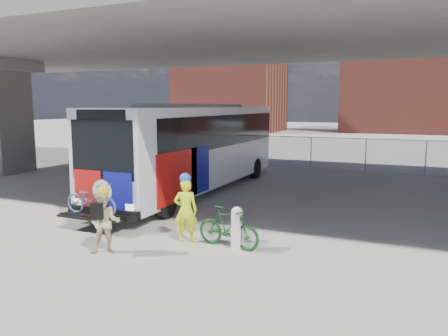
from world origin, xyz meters
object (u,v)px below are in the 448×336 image
Objects in this scene: bollard at (237,226)px; cyclist_hivis at (186,209)px; bus at (196,142)px; bike_parked at (228,227)px; cyclist_tan at (105,222)px.

bollard is 0.59× the size of cyclist_hivis.
bike_parked is at bearing -56.51° from bus.
bollard is 1.50m from cyclist_hivis.
cyclist_tan is at bearing -149.96° from bollard.
cyclist_tan is at bearing 130.78° from bike_parked.
cyclist_hivis is 2.13m from cyclist_tan.
bike_parked is (2.59, 1.64, -0.27)m from cyclist_tan.
bus is 7.23× the size of bike_parked.
cyclist_hivis is at bearing 98.55° from bike_parked.
cyclist_hivis reaches higher than cyclist_tan.
bus is at bearing -88.01° from cyclist_hivis.
cyclist_tan reaches higher than bike_parked.
bus is 6.88× the size of cyclist_hivis.
cyclist_tan is 0.96× the size of bike_parked.
bike_parked is at bearing 180.00° from bollard.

